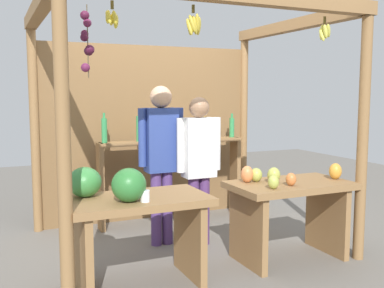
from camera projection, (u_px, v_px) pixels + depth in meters
ground_plane at (184, 243)px, 4.71m from camera, size 12.00×12.00×0.00m
market_stall at (166, 107)px, 4.98m from camera, size 2.80×2.25×2.37m
fruit_counter_left at (130, 213)px, 3.59m from camera, size 1.13×0.68×0.99m
fruit_counter_right at (289, 202)px, 4.22m from camera, size 1.13×0.64×0.89m
bottle_shelf_unit at (172, 158)px, 5.43m from camera, size 1.79×0.22×1.36m
vendor_man at (161, 150)px, 4.58m from camera, size 0.48×0.22×1.63m
vendor_woman at (199, 158)px, 4.57m from camera, size 0.48×0.21×1.52m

